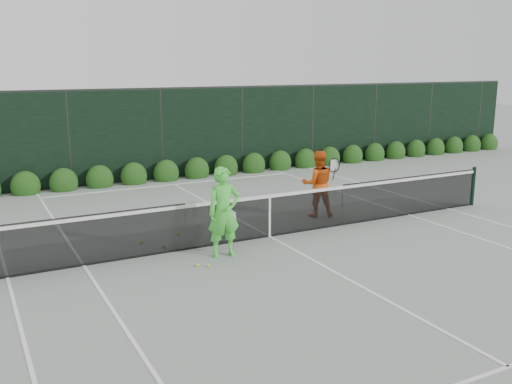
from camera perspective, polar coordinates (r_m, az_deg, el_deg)
ground at (r=12.95m, az=1.36°, el=-4.50°), size 80.00×80.00×0.00m
tennis_net at (r=12.79m, az=1.28°, el=-2.24°), size 12.90×0.10×1.07m
player_woman at (r=11.45m, az=-3.23°, el=-2.04°), size 0.71×0.50×1.84m
player_man at (r=14.53m, az=6.20°, el=0.82°), size 1.01×0.91×1.70m
court_lines at (r=12.94m, az=1.36°, el=-4.47°), size 11.03×23.83×0.01m
windscreen_fence at (r=10.34m, az=8.68°, el=-0.38°), size 32.00×21.07×3.06m
hedge_row at (r=19.28m, az=-8.97°, el=1.83°), size 31.66×0.65×0.94m
tennis_balls at (r=12.07m, az=-7.93°, el=-5.74°), size 1.00×2.32×0.07m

